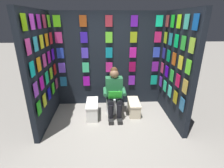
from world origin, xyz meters
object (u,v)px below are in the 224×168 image
object	(u,v)px
toilet	(114,99)
person_reading	(114,93)
comic_longbox_far	(92,109)
comic_longbox_near	(134,107)

from	to	relation	value
toilet	person_reading	distance (m)	0.35
toilet	comic_longbox_far	size ratio (longest dim) A/B	1.19
toilet	comic_longbox_far	world-z (taller)	toilet
comic_longbox_far	toilet	bearing A→B (deg)	-155.60
comic_longbox_far	person_reading	bearing A→B (deg)	-178.23
person_reading	comic_longbox_near	xyz separation A→B (m)	(-0.50, -0.07, -0.44)
person_reading	comic_longbox_far	world-z (taller)	person_reading
toilet	person_reading	xyz separation A→B (m)	(-0.00, 0.23, 0.27)
toilet	comic_longbox_far	xyz separation A→B (m)	(0.53, 0.25, -0.14)
person_reading	comic_longbox_near	bearing A→B (deg)	-173.03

